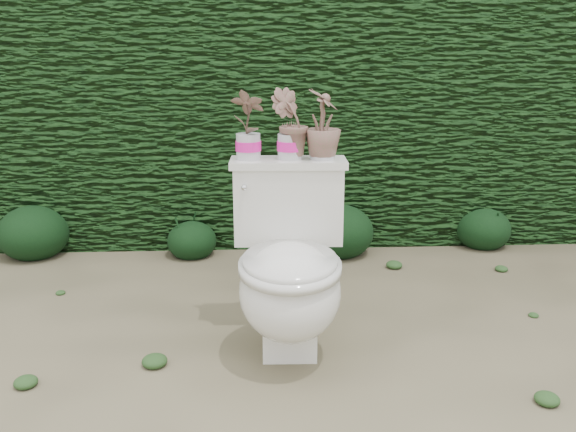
{
  "coord_description": "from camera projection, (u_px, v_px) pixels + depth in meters",
  "views": [
    {
      "loc": [
        -0.07,
        -2.56,
        1.25
      ],
      "look_at": [
        0.05,
        -0.08,
        0.55
      ],
      "focal_mm": 38.0,
      "sensor_mm": 36.0,
      "label": 1
    }
  ],
  "objects": [
    {
      "name": "ground",
      "position": [
        275.0,
        327.0,
        2.8
      ],
      "size": [
        60.0,
        60.0,
        0.0
      ],
      "primitive_type": "plane",
      "color": "#82795A",
      "rests_on": "ground"
    },
    {
      "name": "hedge",
      "position": [
        267.0,
        113.0,
        4.12
      ],
      "size": [
        8.0,
        1.0,
        1.6
      ],
      "primitive_type": "cube",
      "color": "#1C4316",
      "rests_on": "ground"
    },
    {
      "name": "toilet",
      "position": [
        289.0,
        271.0,
        2.5
      ],
      "size": [
        0.51,
        0.69,
        0.78
      ],
      "rotation": [
        0.0,
        0.0,
        -0.03
      ],
      "color": "silver",
      "rests_on": "ground"
    },
    {
      "name": "potted_plant_left",
      "position": [
        248.0,
        126.0,
        2.58
      ],
      "size": [
        0.18,
        0.15,
        0.28
      ],
      "primitive_type": "imported",
      "rotation": [
        0.0,
        0.0,
        2.7
      ],
      "color": "#226F2D",
      "rests_on": "toilet"
    },
    {
      "name": "potted_plant_center",
      "position": [
        290.0,
        126.0,
        2.58
      ],
      "size": [
        0.17,
        0.14,
        0.29
      ],
      "primitive_type": "imported",
      "rotation": [
        0.0,
        0.0,
        3.05
      ],
      "color": "#226F2D",
      "rests_on": "toilet"
    },
    {
      "name": "potted_plant_right",
      "position": [
        323.0,
        126.0,
        2.58
      ],
      "size": [
        0.18,
        0.18,
        0.28
      ],
      "primitive_type": "imported",
      "rotation": [
        0.0,
        0.0,
        1.44
      ],
      "color": "#226F2D",
      "rests_on": "toilet"
    },
    {
      "name": "liriope_clump_1",
      "position": [
        33.0,
        229.0,
        3.71
      ],
      "size": [
        0.42,
        0.42,
        0.34
      ],
      "primitive_type": "ellipsoid",
      "color": "black",
      "rests_on": "ground"
    },
    {
      "name": "liriope_clump_2",
      "position": [
        192.0,
        236.0,
        3.72
      ],
      "size": [
        0.3,
        0.3,
        0.24
      ],
      "primitive_type": "ellipsoid",
      "color": "black",
      "rests_on": "ground"
    },
    {
      "name": "liriope_clump_3",
      "position": [
        339.0,
        227.0,
        3.74
      ],
      "size": [
        0.42,
        0.42,
        0.34
      ],
      "primitive_type": "ellipsoid",
      "color": "black",
      "rests_on": "ground"
    },
    {
      "name": "liriope_clump_4",
      "position": [
        483.0,
        225.0,
        3.89
      ],
      "size": [
        0.35,
        0.35,
        0.28
      ],
      "primitive_type": "ellipsoid",
      "color": "black",
      "rests_on": "ground"
    }
  ]
}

